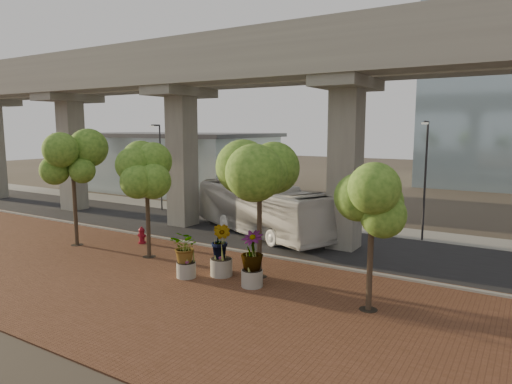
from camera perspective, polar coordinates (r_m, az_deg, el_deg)
The scene contains 18 objects.
ground at distance 27.93m, azimuth -2.30°, elevation -6.24°, with size 160.00×160.00×0.00m, color #3C352B.
brick_plaza at distance 22.01m, azimuth -14.17°, elevation -10.37°, with size 70.00×13.00×0.06m, color brown.
asphalt_road at distance 29.56m, azimuth -0.13°, elevation -5.39°, with size 90.00×8.00×0.04m, color black.
curb_strip at distance 26.33m, azimuth -4.74°, elevation -6.97°, with size 70.00×0.25×0.16m, color gray.
far_sidewalk at distance 34.25m, azimuth 4.71°, elevation -3.54°, with size 90.00×3.00×0.06m, color gray.
transit_viaduct at distance 28.75m, azimuth -0.14°, elevation 8.84°, with size 72.00×5.60×12.40m.
station_pavilion at distance 52.20m, azimuth -10.83°, elevation 3.87°, with size 23.00×13.00×6.30m.
transit_bus at distance 29.55m, azimuth 0.39°, elevation -2.19°, with size 2.76×11.78×3.28m, color silver.
fire_hydrant at distance 28.06m, azimuth -14.09°, elevation -5.27°, with size 0.50×0.45×1.01m.
planter_front at distance 21.23m, azimuth -8.76°, elevation -7.07°, with size 1.99×1.99×2.19m.
planter_right at distance 19.77m, azimuth -0.50°, elevation -7.65°, with size 2.29×2.29×2.45m.
planter_left at distance 21.24m, azimuth -4.39°, elevation -6.45°, with size 2.28×2.28×2.51m.
street_tree_far_west at distance 28.20m, azimuth -21.97°, elevation 3.62°, with size 3.40×3.40×6.52m.
street_tree_near_west at distance 24.40m, azimuth -13.54°, elevation 2.53°, with size 3.41×3.41×6.16m.
street_tree_near_east at distance 20.39m, azimuth 0.44°, elevation 3.45°, with size 3.85×3.85×6.97m.
street_tree_far_east at distance 17.24m, azimuth 14.30°, elevation -1.65°, with size 3.33×3.33×5.54m.
streetlamp_west at distance 38.51m, azimuth -11.94°, elevation 3.80°, with size 0.35×1.03×7.11m.
streetlamp_east at distance 29.21m, azimuth 20.39°, elevation 2.33°, with size 0.36×1.05×7.25m.
Camera 1 is at (15.10, -22.46, 6.89)m, focal length 32.00 mm.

